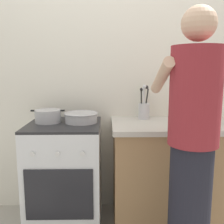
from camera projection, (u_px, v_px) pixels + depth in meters
back_wall at (127, 79)px, 2.45m from camera, size 3.20×0.10×2.50m
countertop at (170, 173)px, 2.24m from camera, size 1.00×0.60×0.90m
stove_range at (65, 175)px, 2.23m from camera, size 0.60×0.62×0.90m
pot at (48, 116)px, 2.19m from camera, size 0.28×0.22×0.11m
mixing_bowl at (81, 117)px, 2.18m from camera, size 0.29×0.29×0.08m
utensil_crock at (144, 109)px, 2.33m from camera, size 0.10×0.10×0.31m
oil_bottle at (196, 111)px, 2.15m from camera, size 0.06×0.06×0.25m
person at (192, 150)px, 1.57m from camera, size 0.41×0.50×1.70m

